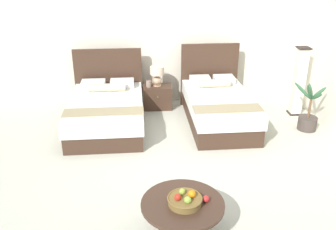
% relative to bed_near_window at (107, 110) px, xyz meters
% --- Properties ---
extents(ground_plane, '(9.62, 9.27, 0.02)m').
position_rel_bed_near_window_xyz_m(ground_plane, '(1.04, -1.57, -0.31)').
color(ground_plane, beige).
extents(wall_back, '(9.62, 0.12, 2.88)m').
position_rel_bed_near_window_xyz_m(wall_back, '(1.04, 1.27, 1.14)').
color(wall_back, silver).
rests_on(wall_back, ground).
extents(bed_near_window, '(1.38, 2.10, 1.22)m').
position_rel_bed_near_window_xyz_m(bed_near_window, '(0.00, 0.00, 0.00)').
color(bed_near_window, '#3F2A1F').
rests_on(bed_near_window, ground).
extents(bed_near_corner, '(1.20, 2.08, 1.29)m').
position_rel_bed_near_window_xyz_m(bed_near_corner, '(2.07, -0.00, 0.02)').
color(bed_near_corner, '#3F2A1F').
rests_on(bed_near_corner, ground).
extents(nightstand, '(0.58, 0.41, 0.48)m').
position_rel_bed_near_window_xyz_m(nightstand, '(0.97, 0.78, -0.06)').
color(nightstand, '#3F2A1F').
rests_on(nightstand, ground).
extents(table_lamp, '(0.28, 0.28, 0.40)m').
position_rel_bed_near_window_xyz_m(table_lamp, '(0.97, 0.80, 0.42)').
color(table_lamp, tan).
rests_on(table_lamp, nightstand).
extents(vase, '(0.11, 0.11, 0.13)m').
position_rel_bed_near_window_xyz_m(vase, '(0.79, 0.74, 0.24)').
color(vase, gray).
rests_on(vase, nightstand).
extents(coffee_table, '(0.93, 0.93, 0.41)m').
position_rel_bed_near_window_xyz_m(coffee_table, '(1.08, -2.96, 0.01)').
color(coffee_table, '#3F2A1F').
rests_on(coffee_table, ground).
extents(fruit_bowl, '(0.39, 0.39, 0.15)m').
position_rel_bed_near_window_xyz_m(fruit_bowl, '(1.10, -2.98, 0.16)').
color(fruit_bowl, brown).
rests_on(fruit_bowl, coffee_table).
extents(loose_apple, '(0.08, 0.08, 0.08)m').
position_rel_bed_near_window_xyz_m(loose_apple, '(1.34, -2.96, 0.15)').
color(loose_apple, red).
rests_on(loose_apple, coffee_table).
extents(floor_lamp_corner, '(0.23, 0.23, 1.34)m').
position_rel_bed_near_window_xyz_m(floor_lamp_corner, '(3.68, 0.29, 0.37)').
color(floor_lamp_corner, black).
rests_on(floor_lamp_corner, ground).
extents(potted_palm, '(0.53, 0.56, 0.95)m').
position_rel_bed_near_window_xyz_m(potted_palm, '(3.63, -0.43, -0.06)').
color(potted_palm, '#453B36').
rests_on(potted_palm, ground).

